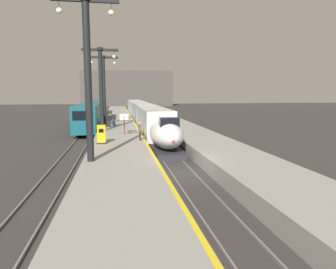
{
  "coord_description": "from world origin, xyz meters",
  "views": [
    {
      "loc": [
        -4.17,
        -18.99,
        5.35
      ],
      "look_at": [
        0.08,
        6.27,
        1.8
      ],
      "focal_mm": 32.2,
      "sensor_mm": 36.0,
      "label": 1
    }
  ],
  "objects_px": {
    "departure_info_board": "(124,120)",
    "rolling_suitcase": "(113,123)",
    "station_column_far": "(104,83)",
    "passenger_near_edge": "(114,118)",
    "regional_train_adjacent": "(94,112)",
    "passenger_mid_platform": "(110,120)",
    "passenger_far_waiting": "(140,130)",
    "station_column_near": "(88,65)",
    "station_column_mid": "(101,82)",
    "ticket_machine_yellow": "(101,135)",
    "highspeed_train_main": "(143,113)"
  },
  "relations": [
    {
      "from": "passenger_far_waiting",
      "to": "regional_train_adjacent",
      "type": "bearing_deg",
      "value": 102.66
    },
    {
      "from": "departure_info_board",
      "to": "rolling_suitcase",
      "type": "bearing_deg",
      "value": 98.09
    },
    {
      "from": "ticket_machine_yellow",
      "to": "departure_info_board",
      "type": "bearing_deg",
      "value": 70.61
    },
    {
      "from": "regional_train_adjacent",
      "to": "passenger_mid_platform",
      "type": "bearing_deg",
      "value": -79.02
    },
    {
      "from": "station_column_mid",
      "to": "station_column_far",
      "type": "xyz_separation_m",
      "value": [
        0.0,
        7.65,
        0.03
      ]
    },
    {
      "from": "passenger_mid_platform",
      "to": "ticket_machine_yellow",
      "type": "distance_m",
      "value": 12.26
    },
    {
      "from": "highspeed_train_main",
      "to": "passenger_far_waiting",
      "type": "distance_m",
      "value": 23.03
    },
    {
      "from": "highspeed_train_main",
      "to": "station_column_far",
      "type": "xyz_separation_m",
      "value": [
        -5.9,
        -7.82,
        4.67
      ]
    },
    {
      "from": "highspeed_train_main",
      "to": "ticket_machine_yellow",
      "type": "bearing_deg",
      "value": -102.93
    },
    {
      "from": "regional_train_adjacent",
      "to": "ticket_machine_yellow",
      "type": "relative_size",
      "value": 22.87
    },
    {
      "from": "station_column_far",
      "to": "station_column_near",
      "type": "bearing_deg",
      "value": -90.0
    },
    {
      "from": "passenger_mid_platform",
      "to": "passenger_far_waiting",
      "type": "distance_m",
      "value": 11.38
    },
    {
      "from": "station_column_mid",
      "to": "station_column_far",
      "type": "relative_size",
      "value": 0.99
    },
    {
      "from": "station_column_far",
      "to": "departure_info_board",
      "type": "relative_size",
      "value": 4.37
    },
    {
      "from": "passenger_far_waiting",
      "to": "rolling_suitcase",
      "type": "relative_size",
      "value": 1.72
    },
    {
      "from": "rolling_suitcase",
      "to": "passenger_near_edge",
      "type": "bearing_deg",
      "value": -75.46
    },
    {
      "from": "passenger_mid_platform",
      "to": "regional_train_adjacent",
      "type": "bearing_deg",
      "value": 100.98
    },
    {
      "from": "station_column_near",
      "to": "passenger_mid_platform",
      "type": "height_order",
      "value": "station_column_near"
    },
    {
      "from": "station_column_far",
      "to": "highspeed_train_main",
      "type": "bearing_deg",
      "value": 52.97
    },
    {
      "from": "highspeed_train_main",
      "to": "rolling_suitcase",
      "type": "xyz_separation_m",
      "value": [
        -4.72,
        -9.66,
        -0.6
      ]
    },
    {
      "from": "station_column_near",
      "to": "departure_info_board",
      "type": "xyz_separation_m",
      "value": [
        2.41,
        12.51,
        -4.47
      ]
    },
    {
      "from": "regional_train_adjacent",
      "to": "passenger_mid_platform",
      "type": "relative_size",
      "value": 21.66
    },
    {
      "from": "station_column_mid",
      "to": "passenger_far_waiting",
      "type": "bearing_deg",
      "value": -63.44
    },
    {
      "from": "station_column_mid",
      "to": "departure_info_board",
      "type": "xyz_separation_m",
      "value": [
        2.41,
        -2.86,
        -4.04
      ]
    },
    {
      "from": "station_column_mid",
      "to": "passenger_near_edge",
      "type": "relative_size",
      "value": 5.45
    },
    {
      "from": "ticket_machine_yellow",
      "to": "departure_info_board",
      "type": "xyz_separation_m",
      "value": [
        2.06,
        5.86,
        0.77
      ]
    },
    {
      "from": "highspeed_train_main",
      "to": "station_column_near",
      "type": "relative_size",
      "value": 5.69
    },
    {
      "from": "passenger_mid_platform",
      "to": "station_column_near",
      "type": "bearing_deg",
      "value": -92.39
    },
    {
      "from": "rolling_suitcase",
      "to": "station_column_mid",
      "type": "bearing_deg",
      "value": -101.47
    },
    {
      "from": "station_column_near",
      "to": "departure_info_board",
      "type": "bearing_deg",
      "value": 79.09
    },
    {
      "from": "station_column_near",
      "to": "passenger_near_edge",
      "type": "height_order",
      "value": "station_column_near"
    },
    {
      "from": "station_column_near",
      "to": "ticket_machine_yellow",
      "type": "distance_m",
      "value": 8.47
    },
    {
      "from": "station_column_near",
      "to": "ticket_machine_yellow",
      "type": "bearing_deg",
      "value": 86.99
    },
    {
      "from": "rolling_suitcase",
      "to": "passenger_mid_platform",
      "type": "bearing_deg",
      "value": -99.8
    },
    {
      "from": "station_column_far",
      "to": "passenger_near_edge",
      "type": "relative_size",
      "value": 5.49
    },
    {
      "from": "passenger_near_edge",
      "to": "passenger_far_waiting",
      "type": "bearing_deg",
      "value": -79.23
    },
    {
      "from": "ticket_machine_yellow",
      "to": "passenger_far_waiting",
      "type": "bearing_deg",
      "value": 20.46
    },
    {
      "from": "station_column_mid",
      "to": "passenger_mid_platform",
      "type": "relative_size",
      "value": 5.45
    },
    {
      "from": "passenger_far_waiting",
      "to": "rolling_suitcase",
      "type": "height_order",
      "value": "passenger_far_waiting"
    },
    {
      "from": "highspeed_train_main",
      "to": "ticket_machine_yellow",
      "type": "relative_size",
      "value": 35.67
    },
    {
      "from": "station_column_far",
      "to": "passenger_near_edge",
      "type": "xyz_separation_m",
      "value": [
        1.26,
        -2.16,
        -4.58
      ]
    },
    {
      "from": "station_column_far",
      "to": "passenger_near_edge",
      "type": "height_order",
      "value": "station_column_far"
    },
    {
      "from": "passenger_near_edge",
      "to": "departure_info_board",
      "type": "height_order",
      "value": "departure_info_board"
    },
    {
      "from": "rolling_suitcase",
      "to": "passenger_far_waiting",
      "type": "bearing_deg",
      "value": -79.14
    },
    {
      "from": "highspeed_train_main",
      "to": "regional_train_adjacent",
      "type": "relative_size",
      "value": 1.56
    },
    {
      "from": "station_column_near",
      "to": "station_column_mid",
      "type": "relative_size",
      "value": 1.09
    },
    {
      "from": "regional_train_adjacent",
      "to": "station_column_mid",
      "type": "relative_size",
      "value": 3.97
    },
    {
      "from": "passenger_mid_platform",
      "to": "rolling_suitcase",
      "type": "relative_size",
      "value": 1.72
    },
    {
      "from": "station_column_mid",
      "to": "passenger_near_edge",
      "type": "distance_m",
      "value": 7.25
    },
    {
      "from": "passenger_mid_platform",
      "to": "ticket_machine_yellow",
      "type": "height_order",
      "value": "passenger_mid_platform"
    }
  ]
}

